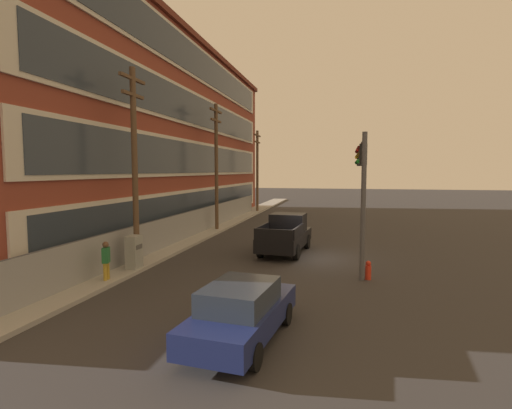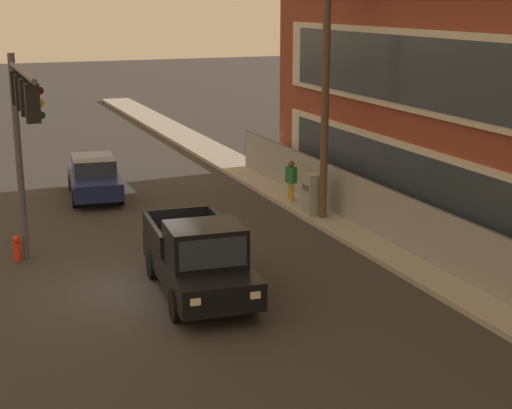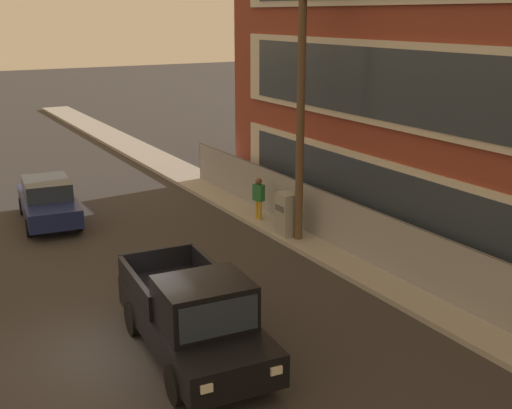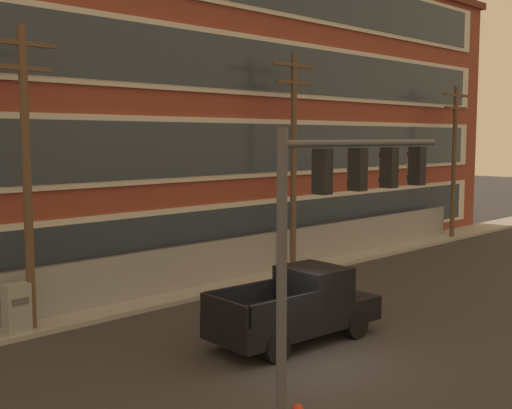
% 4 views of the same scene
% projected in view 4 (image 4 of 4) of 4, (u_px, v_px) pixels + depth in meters
% --- Properties ---
extents(ground_plane, '(160.00, 160.00, 0.00)m').
position_uv_depth(ground_plane, '(306.00, 360.00, 16.79)').
color(ground_plane, '#333030').
extents(sidewalk_building_side, '(80.00, 2.01, 0.16)m').
position_uv_depth(sidewalk_building_side, '(136.00, 303.00, 22.27)').
color(sidewalk_building_side, '#9E9B93').
rests_on(sidewalk_building_side, ground).
extents(brick_mill_building, '(38.49, 9.73, 14.21)m').
position_uv_depth(brick_mill_building, '(204.00, 110.00, 30.99)').
color(brick_mill_building, brown).
rests_on(brick_mill_building, ground).
extents(chain_link_fence, '(34.54, 0.06, 1.83)m').
position_uv_depth(chain_link_fence, '(224.00, 261.00, 25.33)').
color(chain_link_fence, gray).
rests_on(chain_link_fence, ground).
extents(traffic_signal_mast, '(5.45, 0.43, 6.00)m').
position_uv_depth(traffic_signal_mast, '(343.00, 203.00, 13.14)').
color(traffic_signal_mast, '#4C4C51').
rests_on(traffic_signal_mast, ground).
extents(pickup_truck_black, '(5.41, 2.42, 2.07)m').
position_uv_depth(pickup_truck_black, '(299.00, 308.00, 18.33)').
color(pickup_truck_black, black).
rests_on(pickup_truck_black, ground).
extents(utility_pole_near_corner, '(2.03, 0.26, 9.00)m').
position_uv_depth(utility_pole_near_corner, '(27.00, 169.00, 18.65)').
color(utility_pole_near_corner, brown).
rests_on(utility_pole_near_corner, ground).
extents(utility_pole_midblock, '(2.46, 0.26, 9.28)m').
position_uv_depth(utility_pole_midblock, '(294.00, 154.00, 26.81)').
color(utility_pole_midblock, brown).
rests_on(utility_pole_midblock, ground).
extents(utility_pole_far_east, '(2.72, 0.26, 8.66)m').
position_uv_depth(utility_pole_far_east, '(454.00, 155.00, 36.27)').
color(utility_pole_far_east, brown).
rests_on(utility_pole_far_east, ground).
extents(electrical_cabinet, '(0.71, 0.52, 1.61)m').
position_uv_depth(electrical_cabinet, '(17.00, 311.00, 18.59)').
color(electrical_cabinet, '#939993').
rests_on(electrical_cabinet, ground).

